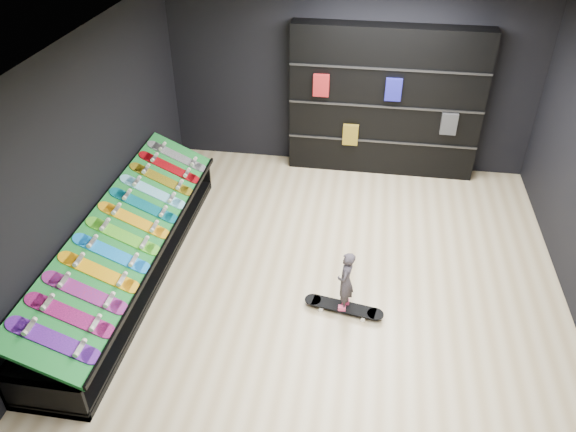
# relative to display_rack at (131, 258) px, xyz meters

# --- Properties ---
(floor) EXTENTS (6.00, 7.00, 0.01)m
(floor) POSITION_rel_display_rack_xyz_m (2.55, 0.00, -0.25)
(floor) COLOR #C9B487
(floor) RESTS_ON ground
(ceiling) EXTENTS (6.00, 7.00, 0.01)m
(ceiling) POSITION_rel_display_rack_xyz_m (2.55, 0.00, 2.75)
(ceiling) COLOR white
(ceiling) RESTS_ON ground
(wall_back) EXTENTS (6.00, 0.02, 3.00)m
(wall_back) POSITION_rel_display_rack_xyz_m (2.55, 3.50, 1.25)
(wall_back) COLOR black
(wall_back) RESTS_ON ground
(wall_left) EXTENTS (0.02, 7.00, 3.00)m
(wall_left) POSITION_rel_display_rack_xyz_m (-0.45, 0.00, 1.25)
(wall_left) COLOR black
(wall_left) RESTS_ON ground
(display_rack) EXTENTS (0.90, 4.50, 0.50)m
(display_rack) POSITION_rel_display_rack_xyz_m (0.00, 0.00, 0.00)
(display_rack) COLOR black
(display_rack) RESTS_ON ground
(turf_ramp) EXTENTS (0.92, 4.50, 0.46)m
(turf_ramp) POSITION_rel_display_rack_xyz_m (0.05, 0.00, 0.46)
(turf_ramp) COLOR #0F6520
(turf_ramp) RESTS_ON display_rack
(back_shelving) EXTENTS (3.07, 0.36, 2.46)m
(back_shelving) POSITION_rel_display_rack_xyz_m (3.14, 3.32, 0.98)
(back_shelving) COLOR black
(back_shelving) RESTS_ON ground
(floor_skateboard) EXTENTS (1.00, 0.38, 0.09)m
(floor_skateboard) POSITION_rel_display_rack_xyz_m (2.81, -0.29, -0.20)
(floor_skateboard) COLOR black
(floor_skateboard) RESTS_ON ground
(child) EXTENTS (0.15, 0.20, 0.48)m
(child) POSITION_rel_display_rack_xyz_m (2.81, -0.29, 0.08)
(child) COLOR black
(child) RESTS_ON floor_skateboard
(display_board_0) EXTENTS (0.93, 0.22, 0.50)m
(display_board_0) POSITION_rel_display_rack_xyz_m (0.06, -1.90, 0.49)
(display_board_0) COLOR purple
(display_board_0) RESTS_ON turf_ramp
(display_board_1) EXTENTS (0.93, 0.22, 0.50)m
(display_board_1) POSITION_rel_display_rack_xyz_m (0.06, -1.55, 0.49)
(display_board_1) COLOR #E5198C
(display_board_1) RESTS_ON turf_ramp
(display_board_2) EXTENTS (0.93, 0.22, 0.50)m
(display_board_2) POSITION_rel_display_rack_xyz_m (0.06, -1.21, 0.49)
(display_board_2) COLOR #2626BF
(display_board_2) RESTS_ON turf_ramp
(display_board_3) EXTENTS (0.93, 0.22, 0.50)m
(display_board_3) POSITION_rel_display_rack_xyz_m (0.06, -0.86, 0.49)
(display_board_3) COLOR yellow
(display_board_3) RESTS_ON turf_ramp
(display_board_4) EXTENTS (0.93, 0.22, 0.50)m
(display_board_4) POSITION_rel_display_rack_xyz_m (0.06, -0.52, 0.49)
(display_board_4) COLOR blue
(display_board_4) RESTS_ON turf_ramp
(display_board_5) EXTENTS (0.93, 0.22, 0.50)m
(display_board_5) POSITION_rel_display_rack_xyz_m (0.06, -0.17, 0.49)
(display_board_5) COLOR green
(display_board_5) RESTS_ON turf_ramp
(display_board_6) EXTENTS (0.93, 0.22, 0.50)m
(display_board_6) POSITION_rel_display_rack_xyz_m (0.06, 0.17, 0.49)
(display_board_6) COLOR orange
(display_board_6) RESTS_ON turf_ramp
(display_board_7) EXTENTS (0.93, 0.22, 0.50)m
(display_board_7) POSITION_rel_display_rack_xyz_m (0.06, 0.52, 0.49)
(display_board_7) COLOR #0C8C99
(display_board_7) RESTS_ON turf_ramp
(display_board_8) EXTENTS (0.93, 0.22, 0.50)m
(display_board_8) POSITION_rel_display_rack_xyz_m (0.06, 0.86, 0.49)
(display_board_8) COLOR #0CB2E5
(display_board_8) RESTS_ON turf_ramp
(display_board_9) EXTENTS (0.93, 0.22, 0.50)m
(display_board_9) POSITION_rel_display_rack_xyz_m (0.06, 1.21, 0.49)
(display_board_9) COLOR yellow
(display_board_9) RESTS_ON turf_ramp
(display_board_10) EXTENTS (0.93, 0.22, 0.50)m
(display_board_10) POSITION_rel_display_rack_xyz_m (0.06, 1.55, 0.49)
(display_board_10) COLOR red
(display_board_10) RESTS_ON turf_ramp
(display_board_11) EXTENTS (0.93, 0.22, 0.50)m
(display_board_11) POSITION_rel_display_rack_xyz_m (0.06, 1.90, 0.49)
(display_board_11) COLOR black
(display_board_11) RESTS_ON turf_ramp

